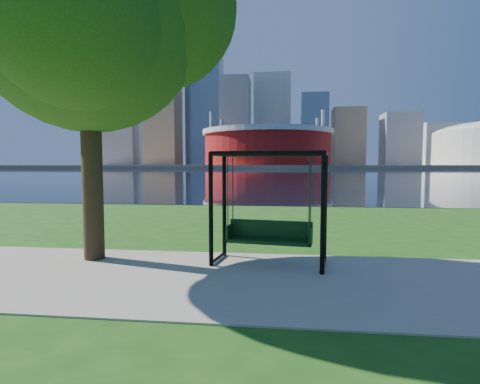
# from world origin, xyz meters

# --- Properties ---
(ground) EXTENTS (900.00, 900.00, 0.00)m
(ground) POSITION_xyz_m (0.00, 0.00, 0.00)
(ground) COLOR #1E5114
(ground) RESTS_ON ground
(path) EXTENTS (120.00, 4.00, 0.03)m
(path) POSITION_xyz_m (0.00, -0.50, 0.01)
(path) COLOR #9E937F
(path) RESTS_ON ground
(river) EXTENTS (900.00, 180.00, 0.02)m
(river) POSITION_xyz_m (0.00, 102.00, 0.01)
(river) COLOR black
(river) RESTS_ON ground
(far_bank) EXTENTS (900.00, 228.00, 2.00)m
(far_bank) POSITION_xyz_m (0.00, 306.00, 1.00)
(far_bank) COLOR #937F60
(far_bank) RESTS_ON ground
(stadium) EXTENTS (83.00, 83.00, 32.00)m
(stadium) POSITION_xyz_m (-10.00, 235.00, 14.23)
(stadium) COLOR maroon
(stadium) RESTS_ON far_bank
(skyline) EXTENTS (392.00, 66.00, 96.50)m
(skyline) POSITION_xyz_m (-4.27, 319.39, 35.89)
(skyline) COLOR gray
(skyline) RESTS_ON far_bank
(swing) EXTENTS (2.49, 1.35, 2.42)m
(swing) POSITION_xyz_m (0.34, 0.63, 1.17)
(swing) COLOR black
(swing) RESTS_ON ground
(park_tree) EXTENTS (6.32, 5.71, 7.85)m
(park_tree) POSITION_xyz_m (-3.64, 0.66, 5.45)
(park_tree) COLOR black
(park_tree) RESTS_ON ground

